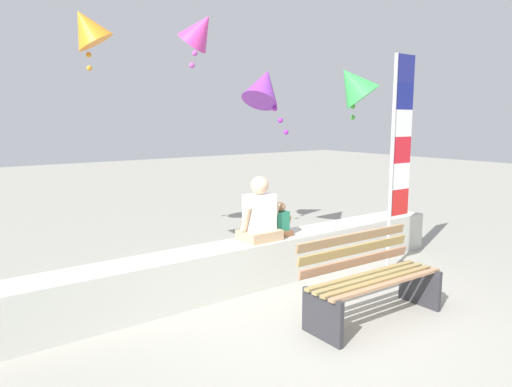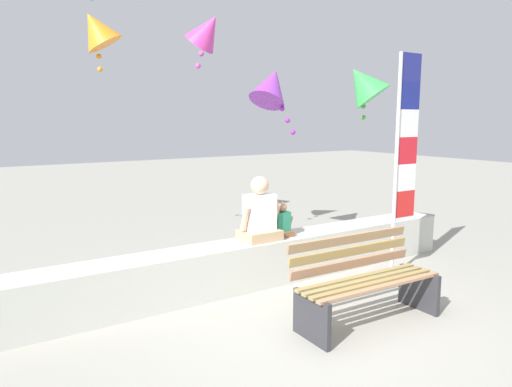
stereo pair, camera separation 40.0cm
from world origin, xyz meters
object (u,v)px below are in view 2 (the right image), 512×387
at_px(flag_banner, 404,149).
at_px(kite_orange, 97,29).
at_px(person_adult, 260,215).
at_px(kite_green, 363,83).
at_px(kite_magenta, 207,31).
at_px(park_bench, 364,283).
at_px(person_child, 282,223).
at_px(kite_purple, 272,86).

bearing_deg(flag_banner, kite_orange, 134.02).
bearing_deg(person_adult, kite_green, 15.68).
relative_size(person_adult, flag_banner, 0.28).
height_order(kite_magenta, kite_green, kite_magenta).
relative_size(person_adult, kite_magenta, 0.89).
height_order(park_bench, kite_magenta, kite_magenta).
distance_m(person_child, kite_magenta, 3.12).
distance_m(person_adult, kite_magenta, 3.00).
relative_size(person_child, flag_banner, 0.16).
xyz_separation_m(kite_magenta, kite_green, (2.28, -0.96, -0.73)).
bearing_deg(kite_green, flag_banner, -115.46).
xyz_separation_m(person_adult, kite_purple, (1.11, 1.36, 1.72)).
height_order(kite_purple, kite_magenta, kite_magenta).
distance_m(kite_purple, kite_magenta, 1.27).
bearing_deg(kite_magenta, kite_purple, -16.76).
xyz_separation_m(kite_purple, kite_orange, (-2.39, 1.02, 0.77)).
height_order(park_bench, flag_banner, flag_banner).
height_order(flag_banner, kite_orange, kite_orange).
distance_m(park_bench, kite_magenta, 4.36).
bearing_deg(kite_magenta, kite_orange, 152.75).
distance_m(person_child, kite_purple, 2.42).
bearing_deg(kite_green, person_adult, -164.32).
height_order(person_child, kite_green, kite_green).
distance_m(flag_banner, kite_magenta, 3.33).
bearing_deg(kite_green, person_child, -161.88).
relative_size(park_bench, kite_purple, 1.43).
bearing_deg(person_child, kite_purple, 60.50).
relative_size(person_adult, kite_purple, 0.71).
bearing_deg(person_child, kite_green, 18.12).
distance_m(person_child, kite_orange, 3.90).
relative_size(park_bench, kite_green, 1.55).
bearing_deg(kite_magenta, person_adult, -95.19).
height_order(person_adult, person_child, person_adult).
bearing_deg(flag_banner, person_child, 151.86).
distance_m(park_bench, kite_orange, 5.16).
bearing_deg(kite_orange, kite_green, -24.58).
bearing_deg(flag_banner, kite_green, 64.54).
xyz_separation_m(flag_banner, kite_magenta, (-1.60, 2.40, 1.68)).
bearing_deg(park_bench, kite_purple, 74.11).
height_order(park_bench, kite_green, kite_green).
distance_m(park_bench, kite_purple, 3.73).
bearing_deg(kite_purple, kite_green, -26.99).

